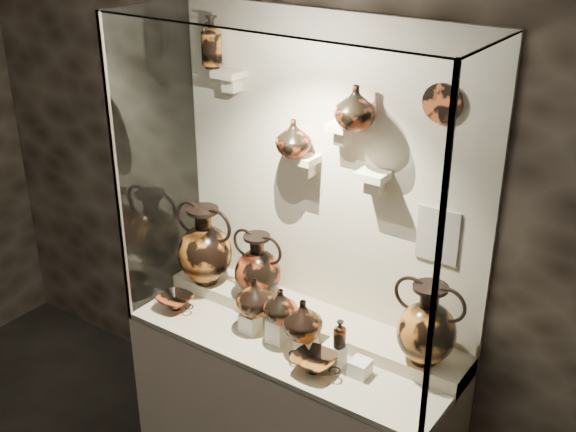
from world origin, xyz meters
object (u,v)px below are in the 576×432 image
object	(u,v)px
amphora_left	(205,245)
ovoid_vase_a	(294,138)
amphora_mid	(258,266)
kylix_left	(176,301)
jug_b	(281,305)
amphora_right	(427,323)
kylix_right	(315,362)
lekythos_tall	(212,39)
ovoid_vase_b	(356,107)
jug_a	(255,297)
lekythos_small	(340,332)
jug_c	(303,319)

from	to	relation	value
amphora_left	ovoid_vase_a	size ratio (longest dim) A/B	2.47
amphora_mid	kylix_left	bearing A→B (deg)	-168.11
jug_b	ovoid_vase_a	size ratio (longest dim) A/B	0.96
amphora_mid	amphora_right	distance (m)	0.97
amphora_left	jug_b	size ratio (longest dim) A/B	2.57
amphora_left	kylix_right	world-z (taller)	amphora_left
lekythos_tall	ovoid_vase_b	distance (m)	0.87
amphora_mid	kylix_right	size ratio (longest dim) A/B	1.40
amphora_mid	kylix_left	world-z (taller)	amphora_mid
amphora_left	ovoid_vase_a	bearing A→B (deg)	15.87
jug_a	kylix_left	xyz separation A→B (m)	(-0.47, -0.08, -0.15)
amphora_left	kylix_right	distance (m)	0.95
lekythos_tall	lekythos_small	bearing A→B (deg)	-40.65
ovoid_vase_a	kylix_left	bearing A→B (deg)	-138.38
jug_b	jug_c	xyz separation A→B (m)	(0.13, -0.01, -0.03)
jug_c	kylix_left	distance (m)	0.80
lekythos_small	amphora_mid	bearing A→B (deg)	158.86
kylix_left	lekythos_tall	xyz separation A→B (m)	(0.03, 0.35, 1.33)
amphora_left	lekythos_tall	xyz separation A→B (m)	(0.01, 0.12, 1.09)
jug_a	jug_b	xyz separation A→B (m)	(0.17, -0.02, 0.02)
kylix_right	ovoid_vase_a	distance (m)	1.05
amphora_mid	ovoid_vase_a	xyz separation A→B (m)	(0.18, 0.06, 0.72)
amphora_left	lekythos_small	world-z (taller)	amphora_left
lekythos_small	ovoid_vase_a	distance (m)	0.94
lekythos_small	jug_c	bearing A→B (deg)	175.18
jug_a	lekythos_small	world-z (taller)	jug_a
amphora_mid	lekythos_small	xyz separation A→B (m)	(0.63, -0.21, -0.05)
amphora_left	jug_a	size ratio (longest dim) A/B	2.29
amphora_left	lekythos_small	xyz separation A→B (m)	(0.97, -0.18, -0.09)
amphora_mid	kylix_left	xyz separation A→B (m)	(-0.36, -0.26, -0.21)
lekythos_small	amphora_right	bearing A→B (deg)	27.06
jug_b	ovoid_vase_a	xyz separation A→B (m)	(-0.10, 0.25, 0.76)
jug_b	lekythos_small	distance (m)	0.34
lekythos_small	kylix_left	xyz separation A→B (m)	(-0.99, -0.05, -0.15)
kylix_left	lekythos_tall	world-z (taller)	lekythos_tall
jug_c	kylix_right	bearing A→B (deg)	-20.37
lekythos_small	ovoid_vase_b	xyz separation A→B (m)	(-0.11, 0.26, 0.98)
ovoid_vase_a	amphora_left	bearing A→B (deg)	-158.66
kylix_right	ovoid_vase_b	xyz separation A→B (m)	(-0.03, 0.34, 1.13)
kylix_left	ovoid_vase_b	distance (m)	1.47
amphora_mid	jug_b	world-z (taller)	amphora_mid
amphora_mid	amphora_right	world-z (taller)	amphora_right
amphora_mid	ovoid_vase_b	xyz separation A→B (m)	(0.52, 0.05, 0.93)
amphora_mid	kylix_right	xyz separation A→B (m)	(0.55, -0.29, -0.20)
kylix_left	jug_c	bearing A→B (deg)	0.49
amphora_left	kylix_left	distance (m)	0.34
amphora_right	ovoid_vase_b	world-z (taller)	ovoid_vase_b
amphora_mid	ovoid_vase_b	world-z (taller)	ovoid_vase_b
lekythos_small	ovoid_vase_a	xyz separation A→B (m)	(-0.45, 0.27, 0.78)
jug_b	ovoid_vase_a	world-z (taller)	ovoid_vase_a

